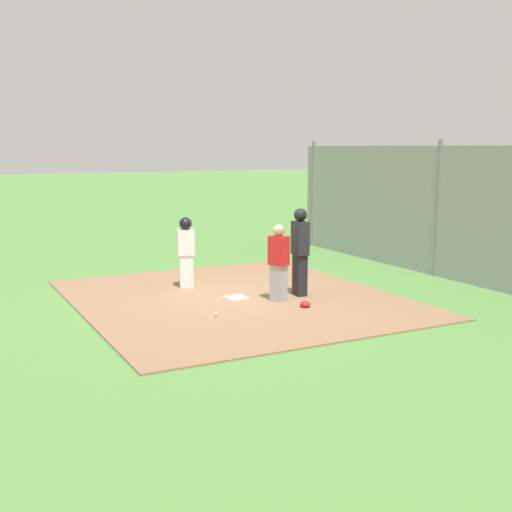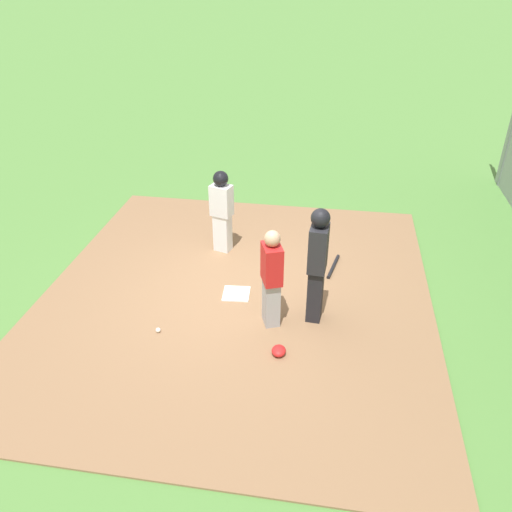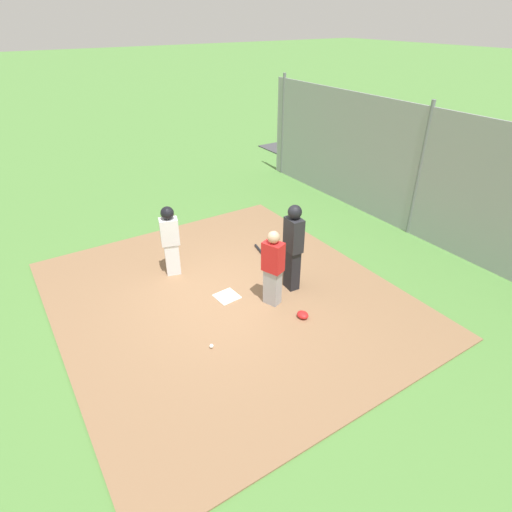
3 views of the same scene
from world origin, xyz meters
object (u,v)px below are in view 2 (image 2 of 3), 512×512
object	(u,v)px
home_plate	(236,294)
runner	(222,207)
baseball_bat	(333,266)
catcher_mask	(279,351)
umpire	(317,263)
catcher	(272,277)
baseball	(158,330)

from	to	relation	value
home_plate	runner	distance (m)	1.78
baseball_bat	catcher_mask	world-z (taller)	catcher_mask
runner	baseball_bat	xyz separation A→B (m)	(-0.34, -2.11, -0.87)
umpire	catcher_mask	distance (m)	1.40
catcher	catcher_mask	world-z (taller)	catcher
home_plate	baseball	xyz separation A→B (m)	(-1.17, 0.97, 0.03)
baseball	catcher_mask	bearing A→B (deg)	-96.13
catcher_mask	umpire	bearing A→B (deg)	-24.84
catcher_mask	baseball	size ratio (longest dim) A/B	3.24
catcher	catcher_mask	xyz separation A→B (m)	(-0.72, -0.21, -0.76)
baseball_bat	baseball	size ratio (longest dim) A/B	10.73
catcher	runner	bearing A→B (deg)	-80.92
catcher_mask	baseball	distance (m)	1.86
umpire	catcher_mask	bearing A→B (deg)	69.34
umpire	runner	world-z (taller)	umpire
baseball_bat	umpire	bearing A→B (deg)	-178.40
catcher	home_plate	bearing A→B (deg)	-65.00
home_plate	catcher	xyz separation A→B (m)	(-0.65, -0.67, 0.81)
catcher_mask	catcher	bearing A→B (deg)	16.36
catcher	umpire	xyz separation A→B (m)	(0.22, -0.64, 0.18)
catcher	catcher_mask	size ratio (longest dim) A/B	6.61
home_plate	baseball	world-z (taller)	baseball
umpire	baseball	world-z (taller)	umpire
home_plate	catcher	distance (m)	1.24
baseball	runner	bearing A→B (deg)	-9.34
home_plate	baseball_bat	distance (m)	1.92
catcher	baseball	bearing A→B (deg)	-3.44
runner	baseball	xyz separation A→B (m)	(-2.61, 0.43, -0.86)
catcher	umpire	size ratio (longest dim) A/B	0.85
catcher	baseball_bat	distance (m)	2.12
umpire	baseball_bat	distance (m)	1.83
home_plate	baseball	bearing A→B (deg)	140.32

